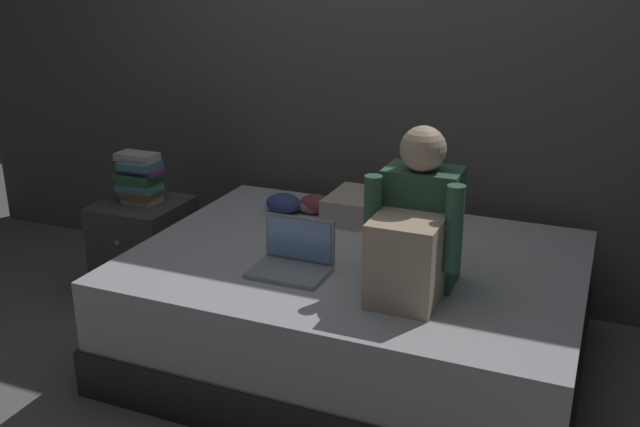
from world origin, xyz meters
TOP-DOWN VIEW (x-y plane):
  - ground_plane at (0.00, 0.00)m, footprint 8.00×8.00m
  - wall_back at (0.00, 1.20)m, footprint 5.60×0.10m
  - bed at (0.20, 0.30)m, footprint 2.00×1.50m
  - nightstand at (-1.10, 0.48)m, footprint 0.44×0.46m
  - person_sitting at (0.53, 0.06)m, footprint 0.39×0.44m
  - laptop at (0.01, 0.03)m, footprint 0.32×0.23m
  - pillow at (0.18, 0.75)m, footprint 0.56×0.36m
  - book_stack at (-1.10, 0.49)m, footprint 0.25×0.16m
  - clothes_pile at (-0.28, 0.72)m, footprint 0.34×0.22m

SIDE VIEW (x-z plane):
  - ground_plane at x=0.00m, z-range 0.00..0.00m
  - bed at x=0.20m, z-range 0.00..0.53m
  - nightstand at x=-1.10m, z-range 0.00..0.55m
  - clothes_pile at x=-0.28m, z-range 0.53..0.63m
  - laptop at x=0.01m, z-range 0.48..0.70m
  - pillow at x=0.18m, z-range 0.53..0.66m
  - book_stack at x=-1.10m, z-range 0.55..0.82m
  - person_sitting at x=0.53m, z-range 0.46..1.11m
  - wall_back at x=0.00m, z-range 0.00..2.70m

